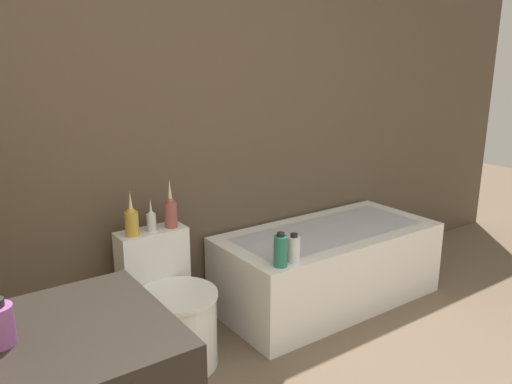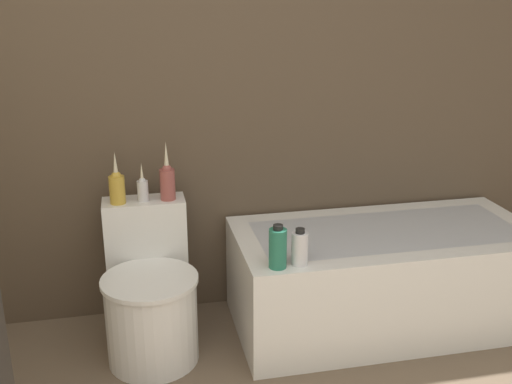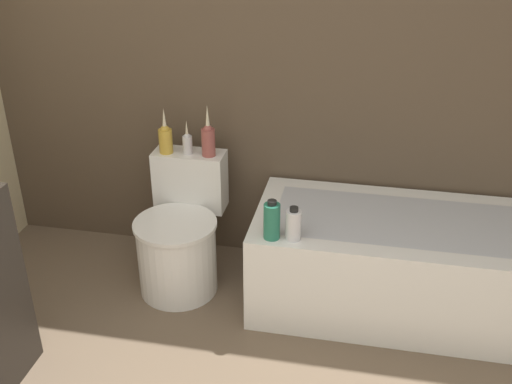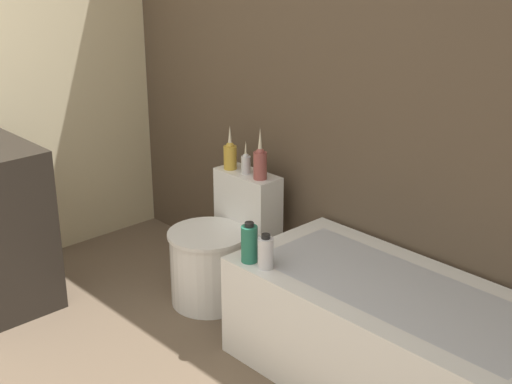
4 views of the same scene
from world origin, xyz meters
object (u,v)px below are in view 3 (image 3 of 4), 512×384
(bathtub, at_px, (403,263))
(vase_silver, at_px, (187,143))
(vase_gold, at_px, (165,138))
(vase_bronze, at_px, (208,139))
(shampoo_bottle_short, at_px, (293,225))
(toilet, at_px, (180,238))
(shampoo_bottle_tall, at_px, (272,221))

(bathtub, bearing_deg, vase_silver, 170.85)
(vase_gold, relative_size, vase_bronze, 0.89)
(bathtub, height_order, shampoo_bottle_short, shampoo_bottle_short)
(vase_silver, distance_m, vase_bronze, 0.12)
(bathtub, bearing_deg, shampoo_bottle_short, -152.69)
(vase_silver, xyz_separation_m, vase_bronze, (0.12, -0.00, 0.03))
(bathtub, height_order, toilet, toilet)
(vase_gold, distance_m, shampoo_bottle_short, 0.89)
(vase_gold, height_order, vase_silver, vase_gold)
(shampoo_bottle_tall, relative_size, shampoo_bottle_short, 1.17)
(vase_bronze, relative_size, shampoo_bottle_tall, 1.45)
(toilet, relative_size, vase_gold, 2.74)
(toilet, bearing_deg, vase_bronze, 60.66)
(bathtub, relative_size, shampoo_bottle_tall, 7.71)
(shampoo_bottle_short, bearing_deg, bathtub, 27.31)
(vase_gold, bearing_deg, shampoo_bottle_short, -30.83)
(vase_silver, distance_m, shampoo_bottle_tall, 0.73)
(shampoo_bottle_tall, bearing_deg, vase_silver, 138.91)
(bathtub, height_order, shampoo_bottle_tall, shampoo_bottle_tall)
(bathtub, relative_size, vase_bronze, 5.31)
(toilet, bearing_deg, vase_silver, 90.00)
(shampoo_bottle_short, bearing_deg, vase_gold, 149.17)
(shampoo_bottle_tall, xyz_separation_m, shampoo_bottle_short, (0.10, 0.01, -0.01))
(vase_bronze, xyz_separation_m, shampoo_bottle_tall, (0.42, -0.46, -0.18))
(bathtub, bearing_deg, shampoo_bottle_tall, -155.87)
(vase_bronze, bearing_deg, bathtub, -9.96)
(vase_bronze, bearing_deg, shampoo_bottle_tall, -47.85)
(vase_gold, bearing_deg, bathtub, -7.85)
(shampoo_bottle_tall, bearing_deg, vase_bronze, 132.15)
(toilet, relative_size, vase_bronze, 2.43)
(shampoo_bottle_tall, distance_m, shampoo_bottle_short, 0.10)
(bathtub, height_order, vase_bronze, vase_bronze)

